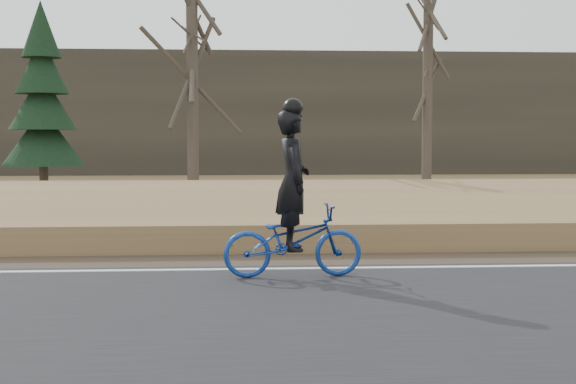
{
  "coord_description": "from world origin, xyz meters",
  "views": [
    {
      "loc": [
        0.51,
        -10.68,
        1.88
      ],
      "look_at": [
        1.28,
        0.5,
        1.1
      ],
      "focal_mm": 50.0,
      "sensor_mm": 36.0,
      "label": 1
    }
  ],
  "objects": [
    {
      "name": "embankment",
      "position": [
        0.0,
        4.2,
        0.22
      ],
      "size": [
        120.0,
        5.0,
        0.44
      ],
      "primitive_type": "cube",
      "color": "olive",
      "rests_on": "ground"
    },
    {
      "name": "bare_tree_center",
      "position": [
        7.49,
        17.87,
        3.82
      ],
      "size": [
        0.36,
        0.36,
        7.64
      ],
      "primitive_type": "cylinder",
      "color": "#453E32",
      "rests_on": "ground"
    },
    {
      "name": "conifer",
      "position": [
        -5.59,
        15.6,
        2.94
      ],
      "size": [
        2.6,
        2.6,
        6.21
      ],
      "color": "#453E32",
      "rests_on": "ground"
    },
    {
      "name": "road",
      "position": [
        0.0,
        -2.5,
        0.03
      ],
      "size": [
        120.0,
        6.0,
        0.06
      ],
      "primitive_type": "cube",
      "color": "black",
      "rests_on": "ground"
    },
    {
      "name": "treeline_backdrop",
      "position": [
        0.0,
        30.0,
        3.0
      ],
      "size": [
        120.0,
        4.0,
        6.0
      ],
      "primitive_type": "cube",
      "color": "#383328",
      "rests_on": "ground"
    },
    {
      "name": "ground",
      "position": [
        0.0,
        0.0,
        0.0
      ],
      "size": [
        120.0,
        120.0,
        0.0
      ],
      "primitive_type": "plane",
      "color": "olive",
      "rests_on": "ground"
    },
    {
      "name": "bare_tree_near_left",
      "position": [
        -0.7,
        13.69,
        3.79
      ],
      "size": [
        0.36,
        0.36,
        7.59
      ],
      "primitive_type": "cylinder",
      "color": "#453E32",
      "rests_on": "ground"
    },
    {
      "name": "shoulder",
      "position": [
        0.0,
        1.2,
        0.02
      ],
      "size": [
        120.0,
        1.6,
        0.04
      ],
      "primitive_type": "cube",
      "color": "#473A2B",
      "rests_on": "ground"
    },
    {
      "name": "ballast",
      "position": [
        0.0,
        8.0,
        0.23
      ],
      "size": [
        120.0,
        3.0,
        0.45
      ],
      "primitive_type": "cube",
      "color": "slate",
      "rests_on": "ground"
    },
    {
      "name": "cyclist",
      "position": [
        1.28,
        -0.42,
        0.8
      ],
      "size": [
        1.83,
        0.74,
        2.31
      ],
      "rotation": [
        0.0,
        0.0,
        1.64
      ],
      "color": "navy",
      "rests_on": "road"
    },
    {
      "name": "railroad",
      "position": [
        0.0,
        8.0,
        0.53
      ],
      "size": [
        120.0,
        2.4,
        0.29
      ],
      "color": "black",
      "rests_on": "ballast"
    },
    {
      "name": "edge_line",
      "position": [
        0.0,
        0.2,
        0.07
      ],
      "size": [
        120.0,
        0.12,
        0.01
      ],
      "primitive_type": "cube",
      "color": "silver",
      "rests_on": "road"
    }
  ]
}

